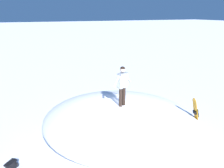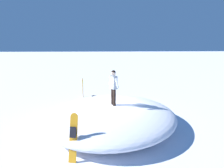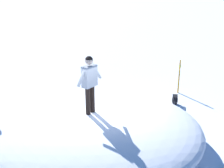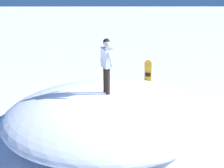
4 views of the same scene
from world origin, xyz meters
The scene contains 4 objects.
ground centered at (0.00, 0.00, 0.00)m, with size 240.00×240.00×0.00m, color white.
snow_mound centered at (-0.35, -0.22, 0.56)m, with size 6.59×6.16×1.12m, color white.
snowboarder_standing centered at (-0.45, -0.32, 2.14)m, with size 0.98×0.45×1.70m.
snowboard_primary_upright centered at (-3.00, 1.30, 0.86)m, with size 0.47×0.37×1.67m.
Camera 4 is at (8.03, -0.23, 3.99)m, focal length 46.14 mm.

